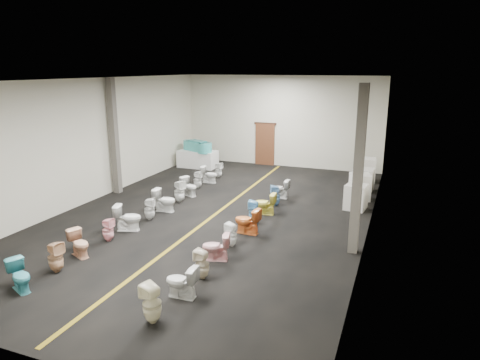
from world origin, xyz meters
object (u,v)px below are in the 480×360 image
at_px(toilet_right_1, 181,282).
at_px(toilet_left_2, 79,243).
at_px(toilet_left_1, 56,257).
at_px(toilet_right_5, 247,221).
at_px(toilet_left_11, 218,170).
at_px(appliance_crate_b, 360,187).
at_px(toilet_right_3, 216,247).
at_px(toilet_left_9, 198,180).
at_px(toilet_right_2, 202,264).
at_px(toilet_right_0, 152,303).
at_px(toilet_right_8, 275,195).
at_px(toilet_left_6, 165,200).
at_px(appliance_crate_c, 363,180).
at_px(toilet_left_3, 108,230).
at_px(appliance_crate_a, 356,197).
at_px(toilet_left_5, 149,209).
at_px(toilet_left_10, 209,174).
at_px(display_table, 198,159).
at_px(toilet_left_7, 179,191).
at_px(toilet_right_6, 254,212).
at_px(toilet_right_9, 280,189).
at_px(toilet_right_7, 265,204).
at_px(toilet_left_8, 189,187).
at_px(toilet_right_4, 232,235).
at_px(appliance_crate_d, 366,170).
at_px(toilet_left_4, 128,218).
at_px(bathtub, 197,146).
at_px(toilet_left_0, 20,276).

bearing_deg(toilet_right_1, toilet_left_2, -106.46).
bearing_deg(toilet_right_1, toilet_left_1, -91.49).
bearing_deg(toilet_right_5, toilet_left_11, -145.63).
bearing_deg(appliance_crate_b, toilet_right_3, -113.20).
relative_size(toilet_left_9, toilet_right_2, 1.02).
xyz_separation_m(toilet_right_0, toilet_right_8, (0.17, 7.94, -0.03)).
relative_size(toilet_left_6, toilet_right_0, 0.97).
bearing_deg(appliance_crate_c, toilet_left_3, -128.15).
relative_size(appliance_crate_a, toilet_left_5, 1.20).
bearing_deg(toilet_left_10, display_table, 30.63).
bearing_deg(toilet_left_7, toilet_right_3, -120.99).
relative_size(toilet_left_5, toilet_left_7, 0.89).
xyz_separation_m(toilet_right_6, toilet_right_9, (0.03, 2.92, -0.01)).
relative_size(toilet_right_6, toilet_right_7, 1.00).
xyz_separation_m(display_table, toilet_left_8, (1.91, -4.57, -0.05)).
distance_m(toilet_left_7, toilet_right_4, 4.50).
relative_size(toilet_left_6, toilet_right_8, 1.04).
bearing_deg(toilet_right_3, appliance_crate_c, 144.55).
relative_size(appliance_crate_d, toilet_left_3, 1.51).
height_order(appliance_crate_d, toilet_left_4, appliance_crate_d).
distance_m(toilet_left_10, toilet_right_4, 6.93).
bearing_deg(display_table, toilet_right_1, -65.13).
xyz_separation_m(toilet_right_2, toilet_right_7, (-0.03, 4.93, 0.01)).
relative_size(toilet_left_4, toilet_right_3, 1.11).
relative_size(toilet_left_6, toilet_left_10, 1.09).
xyz_separation_m(display_table, toilet_left_1, (1.87, -11.49, -0.03)).
bearing_deg(toilet_right_7, toilet_left_5, -64.18).
bearing_deg(toilet_left_11, toilet_left_5, -163.93).
bearing_deg(toilet_right_1, toilet_right_3, 179.56).
bearing_deg(toilet_right_2, toilet_left_1, -69.81).
height_order(toilet_left_3, toilet_right_0, toilet_right_0).
xyz_separation_m(toilet_left_2, toilet_left_4, (0.09, 2.04, 0.05)).
height_order(toilet_left_11, toilet_right_5, toilet_right_5).
bearing_deg(bathtub, toilet_left_8, -43.05).
relative_size(toilet_left_0, toilet_right_9, 0.97).
bearing_deg(toilet_left_6, toilet_right_6, -94.13).
distance_m(toilet_left_3, toilet_right_3, 3.42).
relative_size(appliance_crate_c, toilet_right_2, 1.23).
xyz_separation_m(appliance_crate_b, toilet_right_7, (-2.83, -2.90, -0.12)).
height_order(bathtub, toilet_right_3, bathtub).
height_order(bathtub, appliance_crate_c, bathtub).
bearing_deg(toilet_left_5, toilet_left_4, 158.61).
xyz_separation_m(appliance_crate_a, toilet_right_7, (-2.83, -1.65, -0.07)).
distance_m(appliance_crate_d, toilet_left_10, 6.88).
xyz_separation_m(toilet_left_1, toilet_right_3, (3.38, 2.01, -0.03)).
distance_m(appliance_crate_a, toilet_right_6, 3.88).
xyz_separation_m(toilet_left_10, toilet_right_8, (3.60, -2.05, 0.02)).
xyz_separation_m(toilet_left_5, toilet_left_10, (-0.16, 4.97, -0.01)).
height_order(toilet_right_0, toilet_right_5, toilet_right_0).
bearing_deg(toilet_right_6, toilet_left_10, -148.08).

